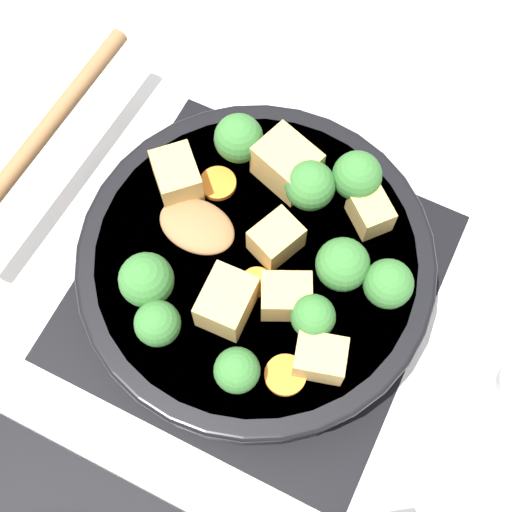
# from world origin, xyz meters

# --- Properties ---
(ground_plane) EXTENTS (2.40, 2.40, 0.00)m
(ground_plane) POSITION_xyz_m (0.00, 0.00, 0.00)
(ground_plane) COLOR white
(front_burner_grate) EXTENTS (0.31, 0.31, 0.03)m
(front_burner_grate) POSITION_xyz_m (0.00, 0.00, 0.01)
(front_burner_grate) COLOR black
(front_burner_grate) RESTS_ON ground_plane
(skillet_pan) EXTENTS (0.36, 0.40, 0.05)m
(skillet_pan) POSITION_xyz_m (-0.00, 0.00, 0.05)
(skillet_pan) COLOR black
(skillet_pan) RESTS_ON front_burner_grate
(wooden_spoon) EXTENTS (0.22, 0.27, 0.02)m
(wooden_spoon) POSITION_xyz_m (0.15, -0.01, 0.08)
(wooden_spoon) COLOR olive
(wooden_spoon) RESTS_ON skillet_pan
(tofu_cube_center_large) EXTENTS (0.05, 0.05, 0.03)m
(tofu_cube_center_large) POSITION_xyz_m (-0.04, 0.03, 0.09)
(tofu_cube_center_large) COLOR tan
(tofu_cube_center_large) RESTS_ON skillet_pan
(tofu_cube_near_handle) EXTENTS (0.06, 0.05, 0.04)m
(tofu_cube_near_handle) POSITION_xyz_m (0.01, -0.08, 0.10)
(tofu_cube_near_handle) COLOR tan
(tofu_cube_near_handle) RESTS_ON skillet_pan
(tofu_cube_east_chunk) EXTENTS (0.04, 0.05, 0.04)m
(tofu_cube_east_chunk) POSITION_xyz_m (-0.00, 0.05, 0.09)
(tofu_cube_east_chunk) COLOR tan
(tofu_cube_east_chunk) RESTS_ON skillet_pan
(tofu_cube_west_chunk) EXTENTS (0.05, 0.04, 0.03)m
(tofu_cube_west_chunk) POSITION_xyz_m (-0.08, 0.06, 0.09)
(tofu_cube_west_chunk) COLOR tan
(tofu_cube_west_chunk) RESTS_ON skillet_pan
(tofu_cube_back_piece) EXTENTS (0.04, 0.05, 0.03)m
(tofu_cube_back_piece) POSITION_xyz_m (-0.01, -0.02, 0.09)
(tofu_cube_back_piece) COLOR tan
(tofu_cube_back_piece) RESTS_ON skillet_pan
(tofu_cube_front_piece) EXTENTS (0.06, 0.06, 0.03)m
(tofu_cube_front_piece) POSITION_xyz_m (0.09, -0.03, 0.09)
(tofu_cube_front_piece) COLOR tan
(tofu_cube_front_piece) RESTS_ON skillet_pan
(tofu_cube_mid_small) EXTENTS (0.05, 0.04, 0.03)m
(tofu_cube_mid_small) POSITION_xyz_m (-0.07, -0.07, 0.09)
(tofu_cube_mid_small) COLOR tan
(tofu_cube_mid_small) RESTS_ON skillet_pan
(broccoli_floret_near_spoon) EXTENTS (0.04, 0.04, 0.04)m
(broccoli_floret_near_spoon) POSITION_xyz_m (-0.03, 0.10, 0.10)
(broccoli_floret_near_spoon) COLOR #709956
(broccoli_floret_near_spoon) RESTS_ON skillet_pan
(broccoli_floret_center_top) EXTENTS (0.04, 0.04, 0.04)m
(broccoli_floret_center_top) POSITION_xyz_m (-0.07, 0.04, 0.10)
(broccoli_floret_center_top) COLOR #709956
(broccoli_floret_center_top) RESTS_ON skillet_pan
(broccoli_floret_east_rim) EXTENTS (0.04, 0.04, 0.05)m
(broccoli_floret_east_rim) POSITION_xyz_m (0.06, 0.07, 0.10)
(broccoli_floret_east_rim) COLOR #709956
(broccoli_floret_east_rim) RESTS_ON skillet_pan
(broccoli_floret_west_rim) EXTENTS (0.04, 0.04, 0.05)m
(broccoli_floret_west_rim) POSITION_xyz_m (-0.02, -0.07, 0.10)
(broccoli_floret_west_rim) COLOR #709956
(broccoli_floret_west_rim) RESTS_ON skillet_pan
(broccoli_floret_north_edge) EXTENTS (0.04, 0.04, 0.05)m
(broccoli_floret_north_edge) POSITION_xyz_m (-0.07, -0.01, 0.10)
(broccoli_floret_north_edge) COLOR #709956
(broccoli_floret_north_edge) RESTS_ON skillet_pan
(broccoli_floret_south_cluster) EXTENTS (0.04, 0.04, 0.05)m
(broccoli_floret_south_cluster) POSITION_xyz_m (-0.05, -0.09, 0.10)
(broccoli_floret_south_cluster) COLOR #709956
(broccoli_floret_south_cluster) RESTS_ON skillet_pan
(broccoli_floret_mid_floret) EXTENTS (0.04, 0.04, 0.04)m
(broccoli_floret_mid_floret) POSITION_xyz_m (0.04, 0.09, 0.10)
(broccoli_floret_mid_floret) COLOR #709956
(broccoli_floret_mid_floret) RESTS_ON skillet_pan
(broccoli_floret_small_inner) EXTENTS (0.04, 0.04, 0.05)m
(broccoli_floret_small_inner) POSITION_xyz_m (0.06, -0.08, 0.10)
(broccoli_floret_small_inner) COLOR #709956
(broccoli_floret_small_inner) RESTS_ON skillet_pan
(broccoli_floret_tall_stem) EXTENTS (0.04, 0.04, 0.05)m
(broccoli_floret_tall_stem) POSITION_xyz_m (-0.11, -0.01, 0.10)
(broccoli_floret_tall_stem) COLOR #709956
(broccoli_floret_tall_stem) RESTS_ON skillet_pan
(carrot_slice_orange_thin) EXTENTS (0.03, 0.03, 0.01)m
(carrot_slice_orange_thin) POSITION_xyz_m (-0.07, 0.08, 0.08)
(carrot_slice_orange_thin) COLOR orange
(carrot_slice_orange_thin) RESTS_ON skillet_pan
(carrot_slice_near_center) EXTENTS (0.03, 0.03, 0.01)m
(carrot_slice_near_center) POSITION_xyz_m (0.06, -0.05, 0.08)
(carrot_slice_near_center) COLOR orange
(carrot_slice_near_center) RESTS_ON skillet_pan
(carrot_slice_edge_slice) EXTENTS (0.03, 0.03, 0.01)m
(carrot_slice_edge_slice) POSITION_xyz_m (-0.01, 0.02, 0.08)
(carrot_slice_edge_slice) COLOR orange
(carrot_slice_edge_slice) RESTS_ON skillet_pan
(carrot_slice_under_broccoli) EXTENTS (0.02, 0.02, 0.01)m
(carrot_slice_under_broccoli) POSITION_xyz_m (0.03, -0.10, 0.08)
(carrot_slice_under_broccoli) COLOR orange
(carrot_slice_under_broccoli) RESTS_ON skillet_pan
(salt_shaker) EXTENTS (0.04, 0.04, 0.09)m
(salt_shaker) POSITION_xyz_m (-0.23, 0.01, 0.04)
(salt_shaker) COLOR white
(salt_shaker) RESTS_ON ground_plane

